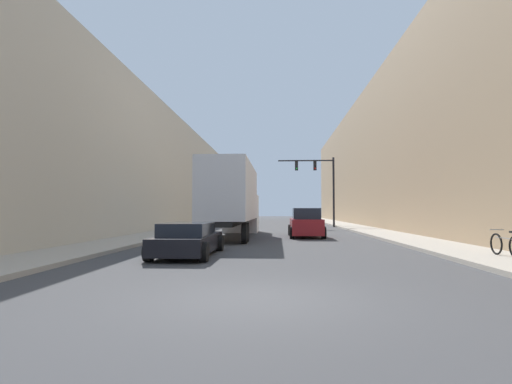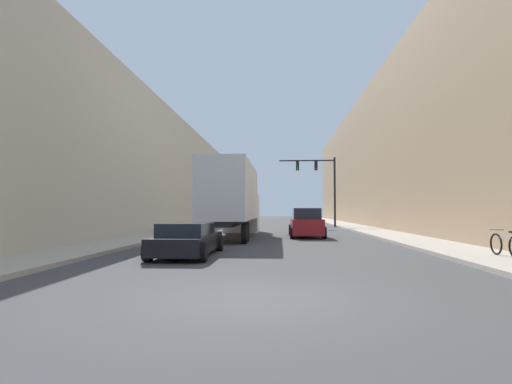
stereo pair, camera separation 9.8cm
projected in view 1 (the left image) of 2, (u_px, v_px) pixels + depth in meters
name	position (u px, v px, depth m)	size (l,w,h in m)	color
ground_plane	(259.00, 299.00, 7.33)	(200.00, 200.00, 0.00)	#424244
sidewalk_right	(353.00, 227.00, 36.85)	(2.78, 80.00, 0.15)	#B2A899
sidewalk_left	(197.00, 227.00, 37.66)	(2.78, 80.00, 0.15)	#B2A899
building_right	(401.00, 156.00, 36.91)	(6.00, 80.00, 13.35)	tan
building_left	(152.00, 174.00, 38.13)	(6.00, 80.00, 10.24)	beige
semi_truck	(234.00, 199.00, 24.57)	(2.49, 12.70, 4.25)	silver
sedan_car	(188.00, 239.00, 14.34)	(2.02, 4.74, 1.19)	black
suv_car	(306.00, 223.00, 24.32)	(2.06, 4.49, 1.75)	maroon
traffic_signal_gantry	(321.00, 180.00, 38.98)	(5.50, 0.35, 6.80)	black
parked_bicycle	(506.00, 245.00, 12.79)	(0.44, 1.83, 0.86)	black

